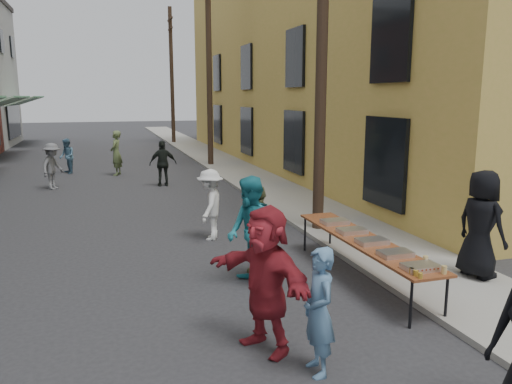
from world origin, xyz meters
TOP-DOWN VIEW (x-y plane):
  - ground at (0.00, 0.00)m, footprint 120.00×120.00m
  - sidewalk at (5.00, 15.00)m, footprint 2.20×60.00m
  - building_ochre at (11.10, 14.00)m, footprint 10.00×28.00m
  - utility_pole_near at (4.30, 3.00)m, footprint 0.26×0.26m
  - utility_pole_mid at (4.30, 15.00)m, footprint 0.26×0.26m
  - utility_pole_far at (4.30, 27.00)m, footprint 0.26×0.26m
  - serving_table at (3.72, -0.16)m, footprint 0.70×4.00m
  - catering_tray_sausage at (3.72, -1.81)m, footprint 0.50×0.33m
  - catering_tray_foil_b at (3.72, -1.16)m, footprint 0.50×0.33m
  - catering_tray_buns at (3.72, -0.46)m, footprint 0.50×0.33m
  - catering_tray_foil_d at (3.72, 0.24)m, footprint 0.50×0.33m
  - catering_tray_buns_end at (3.72, 0.94)m, footprint 0.50×0.33m
  - condiment_jar_a at (3.50, -2.11)m, footprint 0.07×0.07m
  - condiment_jar_b at (3.50, -2.01)m, footprint 0.07×0.07m
  - condiment_jar_c at (3.50, -1.91)m, footprint 0.07×0.07m
  - cup_stack at (3.92, -2.06)m, footprint 0.08×0.08m
  - guest_front_b at (1.74, -2.69)m, footprint 0.39×0.57m
  - guest_front_c at (1.76, 0.11)m, footprint 0.81×0.99m
  - guest_front_d at (1.73, 3.14)m, footprint 0.97×1.19m
  - guest_front_e at (2.05, 0.60)m, footprint 0.62×1.04m
  - guest_queue_back at (1.33, -1.97)m, footprint 1.22×1.82m
  - server at (5.60, -0.83)m, footprint 0.75×1.00m
  - passerby_left at (-2.18, 10.87)m, footprint 1.02×1.20m
  - passerby_mid at (1.56, 10.36)m, footprint 0.96×0.41m
  - passerby_right at (0.04, 13.47)m, footprint 0.63×0.77m
  - passerby_far at (-1.92, 14.57)m, footprint 0.74×0.85m

SIDE VIEW (x-z plane):
  - ground at x=0.00m, z-range 0.00..0.00m
  - sidewalk at x=5.00m, z-range 0.00..0.10m
  - serving_table at x=3.72m, z-range 0.34..1.09m
  - passerby_far at x=-1.92m, z-range 0.00..1.47m
  - guest_front_b at x=1.74m, z-range 0.00..1.52m
  - catering_tray_sausage at x=3.72m, z-range 0.75..0.83m
  - catering_tray_foil_b at x=3.72m, z-range 0.75..0.83m
  - catering_tray_buns at x=3.72m, z-range 0.75..0.83m
  - catering_tray_foil_d at x=3.72m, z-range 0.75..0.83m
  - catering_tray_buns_end at x=3.72m, z-range 0.75..0.83m
  - condiment_jar_a at x=3.50m, z-range 0.75..0.83m
  - condiment_jar_b at x=3.50m, z-range 0.75..0.83m
  - condiment_jar_c at x=3.50m, z-range 0.75..0.83m
  - guest_front_d at x=1.73m, z-range 0.00..1.60m
  - passerby_left at x=-2.18m, z-range 0.00..1.61m
  - cup_stack at x=3.92m, z-range 0.75..0.87m
  - passerby_mid at x=1.56m, z-range 0.00..1.64m
  - guest_front_e at x=2.05m, z-range 0.00..1.66m
  - passerby_right at x=0.04m, z-range 0.00..1.83m
  - guest_queue_back at x=1.33m, z-range 0.00..1.88m
  - guest_front_c at x=1.76m, z-range 0.00..1.90m
  - server at x=5.60m, z-range 0.10..1.97m
  - utility_pole_near at x=4.30m, z-range 0.00..9.00m
  - utility_pole_mid at x=4.30m, z-range 0.00..9.00m
  - utility_pole_far at x=4.30m, z-range 0.00..9.00m
  - building_ochre at x=11.10m, z-range 0.00..10.00m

